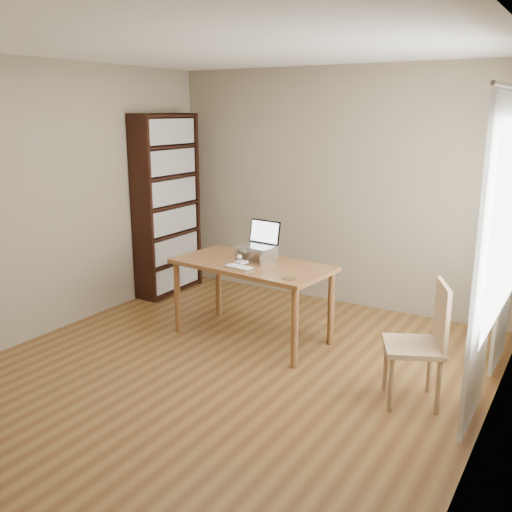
{
  "coord_description": "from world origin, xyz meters",
  "views": [
    {
      "loc": [
        2.49,
        -3.57,
        2.14
      ],
      "look_at": [
        -0.15,
        0.78,
        0.83
      ],
      "focal_mm": 40.0,
      "sensor_mm": 36.0,
      "label": 1
    }
  ],
  "objects_px": {
    "keyboard": "(239,267)",
    "cat": "(256,253)",
    "bookshelf": "(167,205)",
    "desk": "(252,272)",
    "chair": "(423,341)",
    "laptop": "(260,240)"
  },
  "relations": [
    {
      "from": "laptop",
      "to": "desk",
      "type": "bearing_deg",
      "value": -84.64
    },
    {
      "from": "bookshelf",
      "to": "chair",
      "type": "xyz_separation_m",
      "value": [
        3.37,
        -1.19,
        -0.54
      ]
    },
    {
      "from": "desk",
      "to": "chair",
      "type": "xyz_separation_m",
      "value": [
        1.74,
        -0.44,
        -0.15
      ]
    },
    {
      "from": "bookshelf",
      "to": "chair",
      "type": "bearing_deg",
      "value": -19.46
    },
    {
      "from": "keyboard",
      "to": "cat",
      "type": "bearing_deg",
      "value": 99.76
    },
    {
      "from": "desk",
      "to": "keyboard",
      "type": "relative_size",
      "value": 5.42
    },
    {
      "from": "bookshelf",
      "to": "keyboard",
      "type": "relative_size",
      "value": 7.37
    },
    {
      "from": "bookshelf",
      "to": "desk",
      "type": "distance_m",
      "value": 1.83
    },
    {
      "from": "desk",
      "to": "keyboard",
      "type": "distance_m",
      "value": 0.24
    },
    {
      "from": "bookshelf",
      "to": "desk",
      "type": "xyz_separation_m",
      "value": [
        1.63,
        -0.75,
        -0.39
      ]
    },
    {
      "from": "bookshelf",
      "to": "laptop",
      "type": "bearing_deg",
      "value": -20.47
    },
    {
      "from": "cat",
      "to": "chair",
      "type": "relative_size",
      "value": 0.52
    },
    {
      "from": "keyboard",
      "to": "chair",
      "type": "distance_m",
      "value": 1.77
    },
    {
      "from": "desk",
      "to": "bookshelf",
      "type": "bearing_deg",
      "value": 160.71
    },
    {
      "from": "bookshelf",
      "to": "laptop",
      "type": "relative_size",
      "value": 5.88
    },
    {
      "from": "desk",
      "to": "cat",
      "type": "bearing_deg",
      "value": 104.27
    },
    {
      "from": "desk",
      "to": "keyboard",
      "type": "height_order",
      "value": "keyboard"
    },
    {
      "from": "desk",
      "to": "laptop",
      "type": "bearing_deg",
      "value": 95.36
    },
    {
      "from": "bookshelf",
      "to": "desk",
      "type": "relative_size",
      "value": 1.36
    },
    {
      "from": "cat",
      "to": "desk",
      "type": "bearing_deg",
      "value": -64.38
    },
    {
      "from": "bookshelf",
      "to": "keyboard",
      "type": "distance_m",
      "value": 1.92
    },
    {
      "from": "bookshelf",
      "to": "cat",
      "type": "xyz_separation_m",
      "value": [
        1.61,
        -0.64,
        -0.23
      ]
    }
  ]
}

